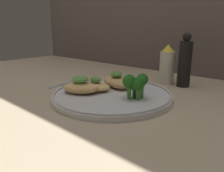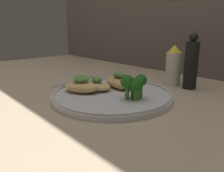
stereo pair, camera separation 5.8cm
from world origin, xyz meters
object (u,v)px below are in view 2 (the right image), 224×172
Objects in this scene: sauce_bottle at (173,66)px; plate at (112,95)px; pepper_grinder at (191,64)px; broccoli_bunch at (134,84)px.

plate is at bearing -96.97° from sauce_bottle.
plate is 26.86cm from pepper_grinder.
broccoli_bunch is 24.19cm from sauce_bottle.
pepper_grinder is (9.01, 24.38, 6.76)cm from plate.
sauce_bottle is 6.22cm from pepper_grinder.
broccoli_bunch is 0.36× the size of pepper_grinder.
plate is 5.16× the size of broccoli_bunch.
broccoli_bunch is 0.47× the size of sauce_bottle.
plate is at bearing -175.28° from broccoli_bunch.
pepper_grinder reaches higher than plate.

